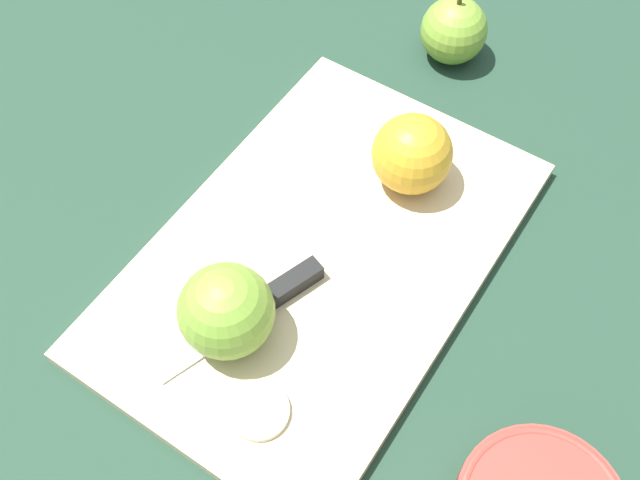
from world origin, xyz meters
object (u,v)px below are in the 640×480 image
Objects in this scene: apple_half_left at (412,154)px; apple_half_right at (226,311)px; knife at (277,298)px; apple_whole at (454,31)px.

apple_half_right is (0.22, -0.04, 0.00)m from apple_half_left.
apple_half_left is at bearing -59.09° from apple_half_right.
knife is at bearing -66.80° from apple_half_right.
apple_whole is (-0.40, -0.02, -0.02)m from apple_half_right.
apple_half_right is 0.40m from apple_whole.
apple_half_left is at bearing -169.45° from knife.
apple_half_left is 0.18m from knife.
apple_half_right is at bearing 2.44° from apple_whole.
apple_half_right reaches higher than knife.
knife is (-0.05, 0.01, -0.03)m from apple_half_right.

